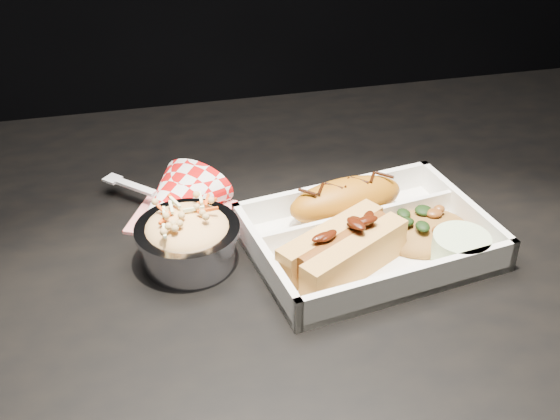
% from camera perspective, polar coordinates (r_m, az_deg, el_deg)
% --- Properties ---
extents(dining_table, '(1.20, 0.80, 0.75)m').
position_cam_1_polar(dining_table, '(0.82, 0.45, -8.46)').
color(dining_table, black).
rests_on(dining_table, ground).
extents(food_tray, '(0.28, 0.22, 0.04)m').
position_cam_1_polar(food_tray, '(0.77, 7.15, -2.56)').
color(food_tray, white).
rests_on(food_tray, dining_table).
extents(fried_pastry, '(0.14, 0.08, 0.05)m').
position_cam_1_polar(fried_pastry, '(0.80, 5.38, 0.85)').
color(fried_pastry, '#AA6211').
rests_on(fried_pastry, food_tray).
extents(hotdog, '(0.15, 0.12, 0.06)m').
position_cam_1_polar(hotdog, '(0.72, 5.12, -3.08)').
color(hotdog, gold).
rests_on(hotdog, food_tray).
extents(fried_rice_mound, '(0.12, 0.10, 0.03)m').
position_cam_1_polar(fried_rice_mound, '(0.78, 11.82, -1.15)').
color(fried_rice_mound, '#9F692E').
rests_on(fried_rice_mound, food_tray).
extents(cupcake_liner, '(0.06, 0.06, 0.03)m').
position_cam_1_polar(cupcake_liner, '(0.76, 14.46, -3.04)').
color(cupcake_liner, beige).
rests_on(cupcake_liner, food_tray).
extents(foil_coleslaw_cup, '(0.11, 0.11, 0.07)m').
position_cam_1_polar(foil_coleslaw_cup, '(0.74, -7.50, -2.16)').
color(foil_coleslaw_cup, silver).
rests_on(foil_coleslaw_cup, dining_table).
extents(napkin_fork, '(0.16, 0.15, 0.10)m').
position_cam_1_polar(napkin_fork, '(0.82, -8.80, 0.62)').
color(napkin_fork, red).
rests_on(napkin_fork, dining_table).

